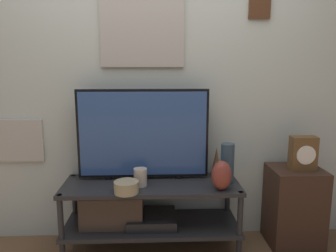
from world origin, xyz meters
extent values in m
cube|color=beige|center=(0.00, 0.54, 1.35)|extent=(6.40, 0.06, 2.70)
cube|color=#B2ADA3|center=(-0.06, 0.50, 1.64)|extent=(0.62, 0.02, 0.53)
cube|color=#B2BCC6|center=(-0.06, 0.49, 1.64)|extent=(0.59, 0.01, 0.50)
cube|color=#B7B2A8|center=(-1.06, 0.50, 0.81)|extent=(0.43, 0.02, 0.33)
cube|color=#BCB299|center=(-1.06, 0.49, 0.81)|extent=(0.40, 0.01, 0.30)
cube|color=#4C2D19|center=(0.82, 0.50, 1.87)|extent=(0.16, 0.02, 0.27)
cube|color=#232326|center=(0.00, 0.27, 0.52)|extent=(1.29, 0.45, 0.03)
cube|color=#232326|center=(0.00, 0.27, 0.20)|extent=(1.29, 0.45, 0.03)
cylinder|color=#232326|center=(-0.62, 0.07, 0.27)|extent=(0.04, 0.04, 0.53)
cylinder|color=#232326|center=(0.62, 0.07, 0.27)|extent=(0.04, 0.04, 0.53)
cylinder|color=#232326|center=(-0.62, 0.46, 0.27)|extent=(0.04, 0.04, 0.53)
cylinder|color=#232326|center=(0.62, 0.46, 0.27)|extent=(0.04, 0.04, 0.53)
cube|color=black|center=(0.00, 0.27, 0.25)|extent=(0.36, 0.32, 0.07)
cube|color=#47382D|center=(-0.29, 0.27, 0.34)|extent=(0.45, 0.25, 0.24)
cylinder|color=black|center=(-0.33, 0.37, 0.54)|extent=(0.05, 0.05, 0.02)
cylinder|color=black|center=(0.21, 0.37, 0.54)|extent=(0.05, 0.05, 0.02)
cube|color=black|center=(-0.06, 0.37, 0.89)|extent=(0.98, 0.04, 0.66)
cube|color=#33518C|center=(-0.06, 0.35, 0.89)|extent=(0.94, 0.01, 0.63)
ellipsoid|color=brown|center=(0.49, 0.12, 0.64)|extent=(0.14, 0.13, 0.21)
cone|color=brown|center=(0.51, 0.43, 0.65)|extent=(0.08, 0.08, 0.23)
cylinder|color=#2D4251|center=(0.56, 0.26, 0.68)|extent=(0.10, 0.10, 0.29)
cylinder|color=tan|center=(-0.17, 0.09, 0.57)|extent=(0.17, 0.17, 0.08)
cylinder|color=#C1B29E|center=(-0.08, 0.22, 0.60)|extent=(0.10, 0.10, 0.13)
cube|color=#382319|center=(1.11, 0.32, 0.31)|extent=(0.39, 0.35, 0.62)
cube|color=brown|center=(1.13, 0.29, 0.74)|extent=(0.19, 0.10, 0.26)
cylinder|color=white|center=(1.13, 0.23, 0.74)|extent=(0.14, 0.01, 0.14)
camera|label=1|loc=(0.03, -2.03, 1.39)|focal=35.00mm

